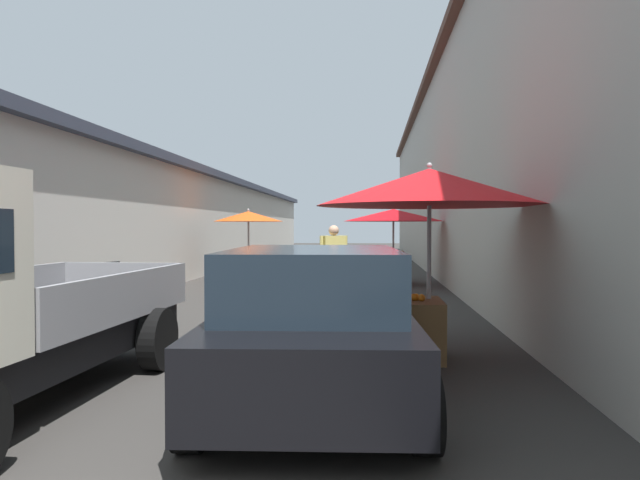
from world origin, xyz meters
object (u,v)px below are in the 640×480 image
object	(u,v)px
hatchback_car	(315,323)
vendor_by_crates	(334,257)
fruit_stall_mid_lane	(394,224)
plastic_stool	(217,286)
fruit_stall_far_left	(428,200)
parked_scooter	(87,313)
fruit_stall_near_right	(250,229)

from	to	relation	value
hatchback_car	vendor_by_crates	xyz separation A→B (m)	(7.29, 0.29, 0.25)
fruit_stall_mid_lane	plastic_stool	xyz separation A→B (m)	(-3.88, 4.10, -1.43)
fruit_stall_far_left	parked_scooter	xyz separation A→B (m)	(0.34, 4.70, -1.54)
hatchback_car	vendor_by_crates	size ratio (longest dim) A/B	2.36
vendor_by_crates	parked_scooter	distance (m)	5.90
fruit_stall_mid_lane	fruit_stall_near_right	world-z (taller)	fruit_stall_mid_lane
hatchback_car	plastic_stool	distance (m)	7.85
fruit_stall_near_right	vendor_by_crates	bearing A→B (deg)	-148.33
parked_scooter	plastic_stool	distance (m)	4.97
fruit_stall_far_left	fruit_stall_mid_lane	bearing A→B (deg)	0.47
parked_scooter	plastic_stool	xyz separation A→B (m)	(4.94, -0.52, -0.12)
fruit_stall_near_right	vendor_by_crates	size ratio (longest dim) A/B	1.31
fruit_stall_near_right	plastic_stool	world-z (taller)	fruit_stall_near_right
fruit_stall_mid_lane	parked_scooter	distance (m)	10.05
fruit_stall_near_right	parked_scooter	world-z (taller)	fruit_stall_near_right
fruit_stall_mid_lane	hatchback_car	size ratio (longest dim) A/B	0.72
fruit_stall_mid_lane	fruit_stall_near_right	bearing A→B (deg)	80.03
hatchback_car	fruit_stall_far_left	bearing A→B (deg)	-32.35
vendor_by_crates	fruit_stall_near_right	bearing A→B (deg)	31.67
parked_scooter	vendor_by_crates	bearing A→B (deg)	-32.48
vendor_by_crates	parked_scooter	world-z (taller)	vendor_by_crates
fruit_stall_mid_lane	fruit_stall_near_right	xyz separation A→B (m)	(0.76, 4.32, -0.16)
fruit_stall_far_left	hatchback_car	bearing A→B (deg)	147.65
fruit_stall_near_right	fruit_stall_far_left	world-z (taller)	fruit_stall_far_left
hatchback_car	fruit_stall_mid_lane	bearing A→B (deg)	-6.05
plastic_stool	fruit_stall_mid_lane	bearing A→B (deg)	-46.60
fruit_stall_mid_lane	fruit_stall_far_left	bearing A→B (deg)	-179.53
fruit_stall_near_right	parked_scooter	bearing A→B (deg)	178.16
fruit_stall_near_right	hatchback_car	bearing A→B (deg)	-165.25
vendor_by_crates	plastic_stool	size ratio (longest dim) A/B	3.89
fruit_stall_mid_lane	hatchback_car	distance (m)	11.26
fruit_stall_mid_lane	fruit_stall_far_left	size ratio (longest dim) A/B	0.99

